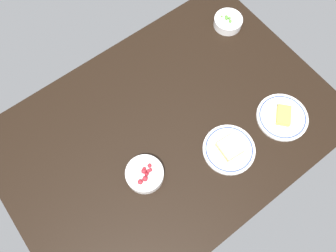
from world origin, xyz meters
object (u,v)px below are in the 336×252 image
at_px(bowl_peas, 228,22).
at_px(bowl_berries, 145,174).
at_px(plate_sandwich, 229,149).
at_px(plate_cheese, 282,117).

bearing_deg(bowl_peas, bowl_berries, 25.98).
height_order(bowl_berries, bowl_peas, bowl_berries).
relative_size(bowl_berries, plate_sandwich, 0.71).
xyz_separation_m(plate_cheese, bowl_peas, (-0.14, -0.51, 0.02)).
relative_size(plate_sandwich, plate_cheese, 0.98).
height_order(plate_sandwich, bowl_peas, bowl_peas).
xyz_separation_m(bowl_berries, plate_sandwich, (-0.34, 0.12, -0.01)).
height_order(bowl_berries, plate_sandwich, bowl_berries).
bearing_deg(bowl_peas, plate_sandwich, 49.56).
bearing_deg(plate_cheese, plate_sandwich, -5.59).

